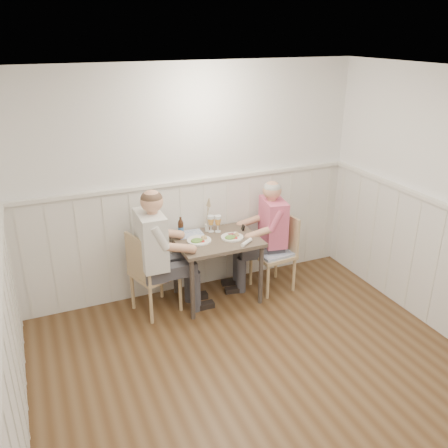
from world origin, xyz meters
name	(u,v)px	position (x,y,z in m)	size (l,w,h in m)	color
ground_plane	(287,408)	(0.00, 0.00, 0.00)	(4.50, 4.50, 0.00)	#4B311A
room_shell	(298,241)	(0.00, 0.00, 1.52)	(4.04, 4.54, 2.60)	white
wainscot	(252,296)	(0.00, 0.69, 0.69)	(4.00, 4.49, 1.34)	silver
dining_table	(217,247)	(0.14, 1.84, 0.65)	(0.91, 0.70, 0.75)	#4E3F36
chair_right	(277,249)	(0.88, 1.80, 0.49)	(0.47, 0.47, 0.91)	tan
chair_left	(150,271)	(-0.63, 1.85, 0.50)	(0.55, 0.55, 0.93)	tan
man_in_pink	(269,242)	(0.82, 1.88, 0.56)	(0.67, 0.48, 1.34)	#3F3F47
diner_cream	(157,263)	(-0.57, 1.80, 0.61)	(0.67, 0.47, 1.45)	#3F3F47
plate_man	(232,236)	(0.29, 1.78, 0.77)	(0.25, 0.25, 0.06)	white
plate_diner	(198,240)	(-0.08, 1.84, 0.77)	(0.27, 0.27, 0.07)	white
beer_glass_a	(218,221)	(0.22, 2.01, 0.88)	(0.08, 0.08, 0.20)	silver
beer_glass_b	(211,221)	(0.15, 2.05, 0.88)	(0.08, 0.08, 0.19)	silver
beer_bottle	(181,228)	(-0.20, 2.07, 0.85)	(0.06, 0.06, 0.23)	black
rolled_napkin	(247,242)	(0.37, 1.58, 0.77)	(0.18, 0.14, 0.04)	white
grass_vase	(207,216)	(0.11, 2.08, 0.94)	(0.05, 0.05, 0.42)	silver
gingham_mat	(190,234)	(-0.10, 2.07, 0.75)	(0.30, 0.24, 0.01)	#5774AE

